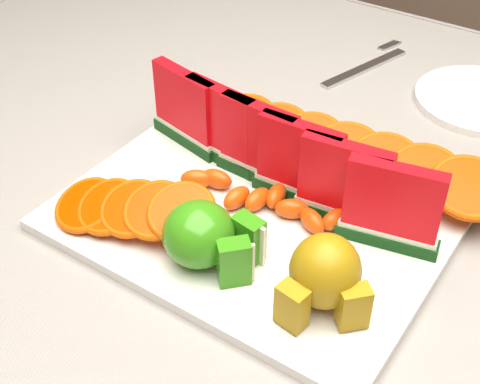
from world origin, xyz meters
TOP-DOWN VIEW (x-y plane):
  - table at (0.00, 0.00)m, footprint 1.40×0.90m
  - tablecloth at (0.00, 0.00)m, footprint 1.53×1.03m
  - platter at (-0.06, -0.08)m, footprint 0.40×0.30m
  - apple_cluster at (-0.06, -0.17)m, footprint 0.11×0.09m
  - pear_cluster at (0.06, -0.16)m, footprint 0.09×0.09m
  - fork at (-0.11, 0.30)m, footprint 0.06×0.19m
  - watermelon_row at (-0.07, -0.03)m, footprint 0.39×0.07m
  - orange_fan_front at (-0.16, -0.17)m, footprint 0.19×0.12m
  - orange_fan_back at (-0.02, 0.05)m, footprint 0.39×0.12m
  - tangerine_segments at (-0.06, -0.07)m, footprint 0.20×0.07m

SIDE VIEW (x-z plane):
  - table at x=0.00m, z-range 0.28..1.03m
  - tablecloth at x=0.00m, z-range 0.62..0.82m
  - fork at x=-0.11m, z-range 0.76..0.76m
  - platter at x=-0.06m, z-range 0.76..0.77m
  - tangerine_segments at x=-0.06m, z-range 0.77..0.79m
  - orange_fan_back at x=-0.02m, z-range 0.77..0.82m
  - orange_fan_front at x=-0.16m, z-range 0.77..0.82m
  - apple_cluster at x=-0.06m, z-range 0.77..0.84m
  - pear_cluster at x=0.06m, z-range 0.77..0.85m
  - watermelon_row at x=-0.07m, z-range 0.77..0.87m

